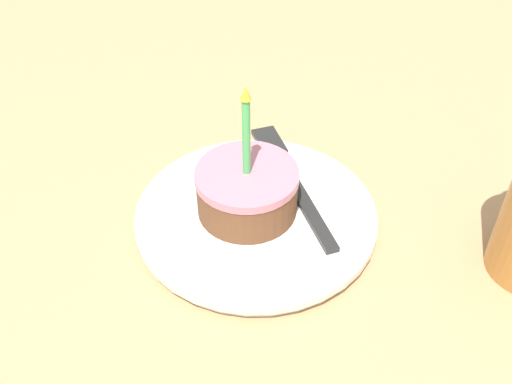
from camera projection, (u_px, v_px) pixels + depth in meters
The scene contains 4 objects.
ground_plane at pixel (273, 259), 0.54m from camera, with size 2.40×2.40×0.04m.
plate at pixel (256, 217), 0.54m from camera, with size 0.22×0.22×0.02m.
cake_slice at pixel (247, 190), 0.52m from camera, with size 0.09×0.09×0.13m.
fork at pixel (288, 175), 0.56m from camera, with size 0.14×0.14×0.00m.
Camera 1 is at (-0.33, -0.15, 0.38)m, focal length 42.00 mm.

